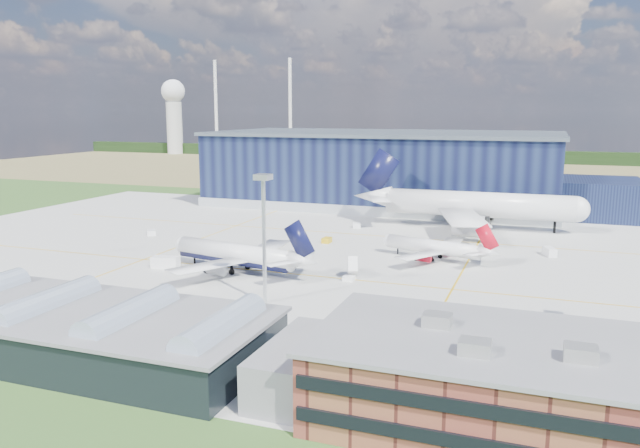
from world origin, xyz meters
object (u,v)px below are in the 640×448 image
at_px(gse_van_a, 166,262).
at_px(airliner_navy, 235,243).
at_px(light_mast_center, 264,218).
at_px(gse_cart_b, 151,233).
at_px(gse_van_b, 549,252).
at_px(ops_building, 526,384).
at_px(hangar, 393,172).
at_px(gse_tug_c, 327,240).
at_px(airstair, 352,271).
at_px(gse_tug_b, 268,250).
at_px(car_a, 390,358).
at_px(airliner_widebody, 478,191).
at_px(car_b, 136,323).
at_px(airliner_red, 433,239).
at_px(gse_van_c, 381,346).
at_px(gse_tug_a, 287,256).
at_px(gse_cart_a, 357,225).

bearing_deg(gse_van_a, airliner_navy, -88.75).
distance_m(light_mast_center, airliner_navy, 25.44).
bearing_deg(gse_cart_b, gse_van_b, -30.68).
height_order(gse_van_b, gse_cart_b, gse_van_b).
bearing_deg(gse_van_a, ops_building, -129.98).
height_order(hangar, gse_van_a, hangar).
xyz_separation_m(gse_van_a, gse_cart_b, (-24.42, 29.49, -0.56)).
bearing_deg(gse_van_a, gse_tug_c, -42.58).
xyz_separation_m(gse_cart_b, airstair, (64.84, -23.06, 0.79)).
bearing_deg(gse_tug_c, gse_tug_b, -123.84).
height_order(hangar, car_a, hangar).
height_order(airliner_widebody, airstair, airliner_widebody).
height_order(gse_tug_b, car_b, gse_tug_b).
xyz_separation_m(light_mast_center, airliner_widebody, (27.43, 85.00, -4.50)).
relative_size(light_mast_center, gse_van_b, 5.25).
xyz_separation_m(airliner_navy, gse_cart_b, (-39.91, 26.63, -5.40)).
height_order(gse_tug_c, airstair, airstair).
distance_m(airliner_red, gse_van_b, 28.67).
distance_m(light_mast_center, gse_van_a, 37.18).
bearing_deg(hangar, car_b, -92.76).
relative_size(gse_van_b, car_a, 1.24).
height_order(car_a, car_b, car_a).
xyz_separation_m(hangar, airliner_red, (29.31, -81.95, -6.88)).
height_order(light_mast_center, car_b, light_mast_center).
xyz_separation_m(light_mast_center, car_a, (27.20, -18.00, -14.83)).
bearing_deg(airliner_widebody, gse_van_c, -91.73).
height_order(airliner_navy, gse_cart_b, airliner_navy).
height_order(gse_cart_b, car_b, gse_cart_b).
bearing_deg(airliner_red, car_a, 111.24).
distance_m(ops_building, car_a, 21.88).
distance_m(ops_building, gse_tug_a, 82.16).
bearing_deg(gse_cart_b, gse_cart_a, -5.98).
height_order(hangar, light_mast_center, hangar).
relative_size(light_mast_center, gse_tug_a, 5.93).
bearing_deg(ops_building, gse_tug_c, 122.34).
bearing_deg(ops_building, airstair, 124.51).
distance_m(hangar, gse_cart_a, 51.42).
bearing_deg(light_mast_center, airliner_widebody, 72.11).
distance_m(gse_tug_c, car_a, 77.59).
xyz_separation_m(gse_van_a, gse_tug_c, (24.11, 36.63, -0.59)).
height_order(airliner_navy, gse_tug_b, airliner_navy).
bearing_deg(car_a, gse_tug_c, 34.10).
bearing_deg(airliner_navy, hangar, -82.31).
height_order(gse_cart_a, gse_tug_c, gse_cart_a).
bearing_deg(car_a, light_mast_center, 64.64).
bearing_deg(gse_van_b, gse_tug_c, 162.24).
xyz_separation_m(ops_building, gse_cart_a, (-50.65, 104.58, -4.07)).
relative_size(light_mast_center, airliner_red, 0.79).
height_order(gse_van_a, airstair, airstair).
bearing_deg(car_b, gse_cart_a, -24.18).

